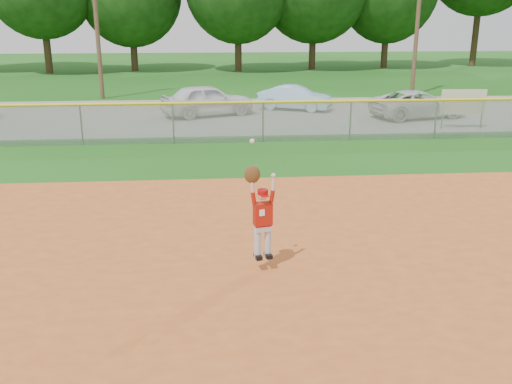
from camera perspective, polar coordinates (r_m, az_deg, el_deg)
The scene contains 10 objects.
ground at distance 12.15m, azimuth 5.16°, elevation -5.23°, with size 120.00×120.00×0.00m, color #185012.
clay_infield at distance 9.51m, azimuth 8.27°, elevation -12.09°, with size 24.00×16.00×0.04m, color #AC4E1F.
parking_strip at distance 27.51m, azimuth -0.50°, elevation 7.77°, with size 44.00×10.00×0.03m, color slate.
car_white_a at distance 27.07m, azimuth -4.88°, elevation 9.15°, with size 1.73×4.30×1.47m, color silver.
car_blue at distance 28.70m, azimuth 3.89°, elevation 9.37°, with size 1.25×3.60×1.19m, color #99C7E5.
car_white_b at distance 27.57m, azimuth 15.90°, elevation 8.46°, with size 2.05×4.45×1.24m, color silver.
sponsor_sign at distance 25.34m, azimuth 20.02°, elevation 8.35°, with size 1.86×0.17×1.65m.
outfield_fence at distance 21.47m, azimuth 0.70°, elevation 7.34°, with size 40.06×0.10×1.55m.
power_lines at distance 33.17m, azimuth 0.47°, elevation 17.54°, with size 19.40×0.24×9.00m.
ballplayer at distance 10.46m, azimuth 0.53°, elevation -2.08°, with size 0.60×0.30×2.29m.
Camera 1 is at (-2.01, -11.03, 4.70)m, focal length 40.00 mm.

